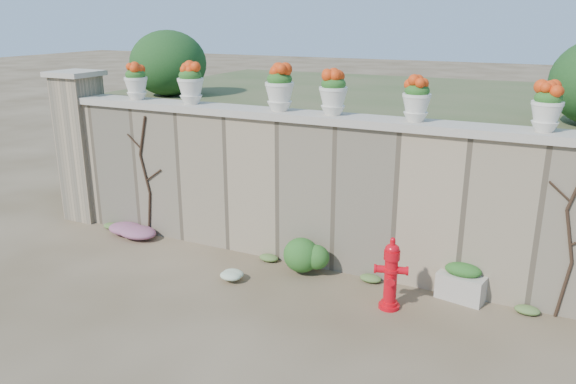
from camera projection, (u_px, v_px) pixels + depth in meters
The scene contains 19 objects.
ground at pixel (247, 318), 6.46m from camera, with size 80.00×80.00×0.00m, color #4D3D26.
stone_wall at pixel (310, 193), 7.71m from camera, with size 8.00×0.40×2.00m, color gray.
wall_cap at pixel (311, 117), 7.39m from camera, with size 8.10×0.52×0.10m, color #BFB4A1.
gate_pillar at pixel (83, 146), 9.35m from camera, with size 0.72×0.72×2.48m.
raised_fill at pixel (379, 146), 10.46m from camera, with size 9.00×6.00×2.00m, color #384C23.
back_shrub_left at pixel (168, 63), 9.60m from camera, with size 1.30×1.30×1.10m, color #143814.
vine_left at pixel (146, 175), 8.63m from camera, with size 0.60×0.04×1.91m.
vine_right at pixel (571, 237), 6.18m from camera, with size 0.60×0.04×1.91m.
fire_hydrant at pixel (391, 273), 6.55m from camera, with size 0.39×0.28×0.89m.
planter_box at pixel (462, 282), 6.84m from camera, with size 0.61×0.42×0.47m.
green_shrub at pixel (310, 254), 7.44m from camera, with size 0.64×0.57×0.60m, color #1E5119.
magenta_clump at pixel (134, 229), 8.82m from camera, with size 0.86×0.57×0.23m, color #C6279A.
white_flowers at pixel (235, 275), 7.32m from camera, with size 0.55×0.44×0.20m, color white.
urn_pot_0 at pixel (136, 82), 8.50m from camera, with size 0.35×0.35×0.55m.
urn_pot_1 at pixel (191, 83), 8.08m from camera, with size 0.38×0.38×0.59m.
urn_pot_2 at pixel (279, 88), 7.48m from camera, with size 0.39×0.39×0.61m.
urn_pot_3 at pixel (333, 93), 7.17m from camera, with size 0.37×0.37×0.57m.
urn_pot_4 at pixel (417, 99), 6.73m from camera, with size 0.34×0.34×0.54m.
urn_pot_5 at pixel (547, 108), 6.13m from camera, with size 0.34×0.34×0.53m.
Camera 1 is at (2.92, -4.95, 3.32)m, focal length 35.00 mm.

